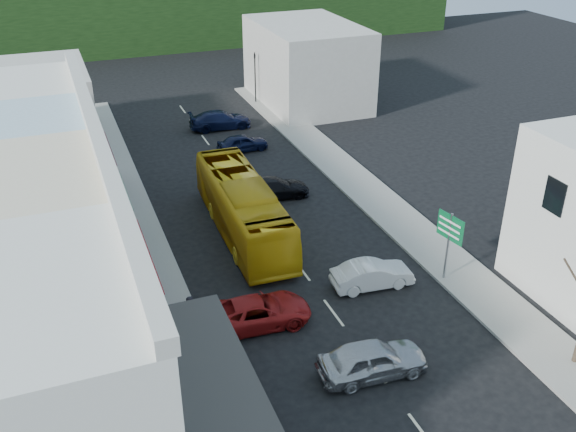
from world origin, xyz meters
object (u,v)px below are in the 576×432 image
object	(u,v)px
car_white	(372,274)
direction_sign	(448,248)
car_silver	(372,361)
bus	(243,209)
pedestrian_left	(191,315)
car_red	(258,312)
traffic_signal	(255,78)

from	to	relation	value
car_white	direction_sign	distance (m)	3.97
car_silver	direction_sign	bearing A→B (deg)	-49.81
car_white	bus	bearing A→B (deg)	34.59
bus	pedestrian_left	distance (m)	9.35
pedestrian_left	direction_sign	distance (m)	12.99
car_red	pedestrian_left	world-z (taller)	pedestrian_left
bus	traffic_signal	bearing A→B (deg)	71.40
car_red	direction_sign	bearing A→B (deg)	-86.06
direction_sign	car_white	bearing A→B (deg)	157.19
car_silver	traffic_signal	world-z (taller)	traffic_signal
pedestrian_left	direction_sign	xyz separation A→B (m)	(12.95, -0.39, 0.91)
car_red	traffic_signal	world-z (taller)	traffic_signal
bus	direction_sign	bearing A→B (deg)	-44.51
direction_sign	bus	bearing A→B (deg)	123.66
car_white	pedestrian_left	size ratio (longest dim) A/B	2.59
car_white	pedestrian_left	xyz separation A→B (m)	(-9.26, -0.43, 0.30)
car_red	traffic_signal	bearing A→B (deg)	-14.74
car_silver	direction_sign	size ratio (longest dim) A/B	1.15
car_silver	traffic_signal	size ratio (longest dim) A/B	0.96
car_red	traffic_signal	size ratio (longest dim) A/B	1.00
car_white	traffic_signal	bearing A→B (deg)	-2.85
bus	direction_sign	xyz separation A→B (m)	(8.04, -8.33, 0.36)
car_white	pedestrian_left	distance (m)	9.27
direction_sign	car_red	bearing A→B (deg)	170.08
bus	car_white	xyz separation A→B (m)	(4.35, -7.51, -0.85)
pedestrian_left	car_silver	bearing A→B (deg)	-151.23
bus	car_silver	size ratio (longest dim) A/B	2.64
car_silver	car_red	distance (m)	5.88
direction_sign	traffic_signal	bearing A→B (deg)	79.32
bus	direction_sign	size ratio (longest dim) A/B	3.04
bus	car_red	distance (m)	8.67
bus	car_red	world-z (taller)	bus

